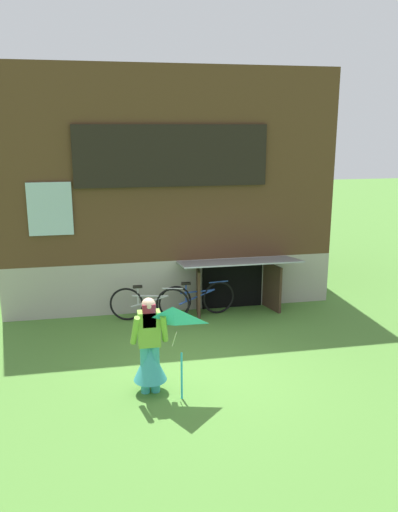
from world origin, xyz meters
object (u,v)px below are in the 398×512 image
person (150,354)px  bicycle_silver (150,304)px  bicycle_blue (197,299)px  kite (173,330)px

person → bicycle_silver: 3.11m
person → bicycle_blue: size_ratio=0.90×
person → kite: bearing=-75.4°
kite → bicycle_silver: (0.01, 3.57, -0.84)m
person → bicycle_blue: person is taller
kite → bicycle_silver: kite is taller
bicycle_silver → person: bearing=-83.0°
person → bicycle_silver: person is taller
kite → bicycle_blue: (1.05, 3.65, -0.83)m
bicycle_blue → bicycle_silver: bicycle_blue is taller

